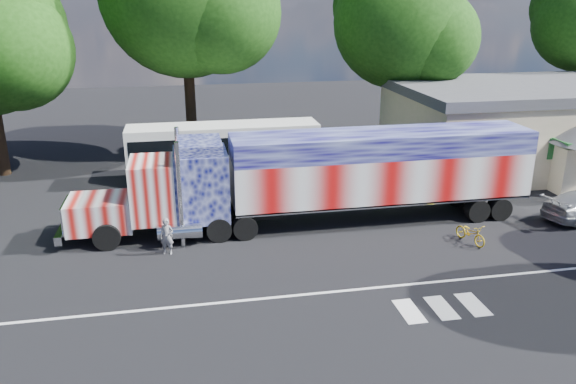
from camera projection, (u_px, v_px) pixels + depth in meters
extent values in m
plane|color=black|center=(301.00, 258.00, 23.43)|extent=(100.00, 100.00, 0.00)
cube|color=silver|center=(319.00, 293.00, 20.65)|extent=(30.00, 0.15, 0.01)
cube|color=silver|center=(409.00, 311.00, 19.48)|extent=(0.70, 1.60, 0.01)
cube|color=silver|center=(441.00, 308.00, 19.69)|extent=(0.70, 1.60, 0.01)
cube|color=silver|center=(473.00, 304.00, 19.91)|extent=(0.70, 1.60, 0.01)
cube|color=black|center=(180.00, 218.00, 25.62)|extent=(9.59, 1.07, 0.32)
cube|color=tan|center=(101.00, 213.00, 24.84)|extent=(2.77, 2.34, 1.38)
cube|color=silver|center=(67.00, 215.00, 24.58)|extent=(0.13, 2.02, 1.24)
cube|color=silver|center=(64.00, 230.00, 24.78)|extent=(0.32, 2.66, 0.38)
cube|color=tan|center=(153.00, 189.00, 24.94)|extent=(1.92, 2.66, 2.66)
cube|color=black|center=(131.00, 180.00, 24.62)|extent=(0.06, 2.24, 0.96)
cube|color=#464B86|center=(201.00, 184.00, 25.28)|extent=(2.34, 2.66, 3.09)
cube|color=#464B86|center=(199.00, 146.00, 24.70)|extent=(1.92, 2.56, 0.53)
cylinder|color=silver|center=(179.00, 176.00, 26.42)|extent=(0.21, 0.21, 4.69)
cylinder|color=silver|center=(180.00, 196.00, 23.81)|extent=(0.21, 0.21, 4.69)
cylinder|color=silver|center=(179.00, 209.00, 26.92)|extent=(1.92, 0.70, 0.70)
cylinder|color=silver|center=(180.00, 231.00, 24.36)|extent=(1.92, 0.70, 0.70)
cylinder|color=black|center=(107.00, 237.00, 24.04)|extent=(1.17, 0.37, 1.17)
cylinder|color=black|center=(113.00, 217.00, 26.21)|extent=(1.17, 0.37, 1.17)
cylinder|color=black|center=(219.00, 229.00, 24.95)|extent=(1.11, 0.59, 1.11)
cylinder|color=black|center=(216.00, 211.00, 27.02)|extent=(1.11, 0.59, 1.11)
cylinder|color=black|center=(245.00, 227.00, 25.16)|extent=(1.11, 0.59, 1.11)
cylinder|color=black|center=(240.00, 210.00, 27.23)|extent=(1.11, 0.59, 1.11)
cube|color=black|center=(380.00, 200.00, 27.24)|extent=(13.85, 1.17, 0.32)
cube|color=#DA7C7C|center=(381.00, 175.00, 26.83)|extent=(14.27, 2.77, 2.13)
cube|color=#474992|center=(383.00, 143.00, 26.31)|extent=(14.27, 2.77, 1.07)
cube|color=silver|center=(380.00, 196.00, 27.18)|extent=(14.27, 2.77, 0.13)
cube|color=silver|center=(518.00, 157.00, 27.93)|extent=(0.04, 2.66, 3.09)
cylinder|color=black|center=(477.00, 210.00, 27.17)|extent=(1.11, 0.59, 1.11)
cylinder|color=black|center=(455.00, 195.00, 29.24)|extent=(1.11, 0.59, 1.11)
cylinder|color=black|center=(499.00, 208.00, 27.37)|extent=(1.11, 0.59, 1.11)
cylinder|color=black|center=(476.00, 193.00, 29.45)|extent=(1.11, 0.59, 1.11)
cube|color=white|center=(224.00, 151.00, 33.31)|extent=(11.17, 2.42, 3.26)
cube|color=black|center=(224.00, 142.00, 33.11)|extent=(10.80, 2.48, 1.02)
cube|color=black|center=(225.00, 171.00, 33.71)|extent=(11.17, 2.42, 0.23)
cube|color=black|center=(127.00, 154.00, 32.27)|extent=(0.06, 2.14, 1.30)
cylinder|color=black|center=(153.00, 180.00, 31.87)|extent=(0.93, 0.28, 0.93)
cylinder|color=black|center=(154.00, 169.00, 34.03)|extent=(0.93, 0.28, 0.93)
cylinder|color=black|center=(274.00, 173.00, 33.11)|extent=(0.93, 0.28, 0.93)
cylinder|color=black|center=(268.00, 162.00, 35.27)|extent=(0.93, 0.28, 0.93)
cylinder|color=black|center=(288.00, 172.00, 33.26)|extent=(0.93, 0.28, 0.93)
cylinder|color=black|center=(281.00, 162.00, 35.42)|extent=(0.93, 0.28, 0.93)
cube|color=beige|center=(567.00, 127.00, 36.43)|extent=(22.00, 10.00, 4.60)
cube|color=#46464B|center=(574.00, 87.00, 35.57)|extent=(22.40, 10.40, 0.60)
cube|color=#1E5926|center=(496.00, 152.00, 30.30)|extent=(1.60, 0.08, 1.20)
cube|color=#1E5926|center=(562.00, 148.00, 31.01)|extent=(1.60, 0.08, 1.20)
imported|color=slate|center=(167.00, 236.00, 23.59)|extent=(0.66, 0.53, 1.58)
imported|color=gold|center=(471.00, 233.00, 24.78)|extent=(1.07, 1.84, 0.91)
sphere|color=#1D4A11|center=(13.00, 51.00, 31.06)|extent=(6.64, 6.64, 6.64)
cylinder|color=black|center=(395.00, 100.00, 39.42)|extent=(0.70, 0.70, 6.96)
sphere|color=#1D4A11|center=(400.00, 22.00, 37.70)|extent=(8.90, 8.90, 8.90)
sphere|color=#1D4A11|center=(432.00, 38.00, 37.10)|extent=(6.23, 6.23, 6.23)
sphere|color=#1D4A11|center=(375.00, 6.00, 38.37)|extent=(5.79, 5.79, 5.79)
cylinder|color=black|center=(572.00, 91.00, 43.45)|extent=(0.70, 0.70, 6.84)
sphere|color=#1D4A11|center=(563.00, 8.00, 42.26)|extent=(4.76, 4.76, 4.76)
cylinder|color=black|center=(190.00, 93.00, 37.34)|extent=(0.70, 0.70, 8.49)
sphere|color=#1D4A11|center=(221.00, 13.00, 34.53)|extent=(7.48, 7.48, 7.48)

